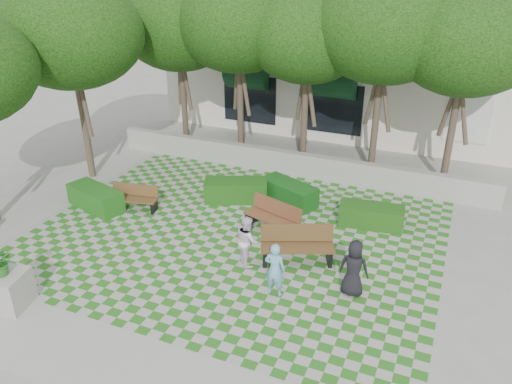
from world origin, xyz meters
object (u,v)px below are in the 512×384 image
at_px(bench_east, 297,246).
at_px(bench_west, 134,198).
at_px(hedge_east, 371,216).
at_px(hedge_midleft, 236,190).
at_px(planter_front, 6,283).
at_px(person_blue, 275,270).
at_px(person_dark, 354,268).
at_px(hedge_west, 96,198).
at_px(hedge_midright, 288,193).
at_px(bench_mid, 273,218).
at_px(person_white, 247,240).

height_order(bench_east, bench_west, bench_east).
height_order(hedge_east, hedge_midleft, hedge_midleft).
bearing_deg(planter_front, person_blue, 27.03).
xyz_separation_m(bench_west, hedge_midleft, (2.85, 1.93, -0.03)).
bearing_deg(person_dark, hedge_midleft, -37.19).
bearing_deg(planter_front, person_dark, 26.21).
height_order(bench_west, hedge_east, bench_west).
xyz_separation_m(bench_west, hedge_west, (-1.24, -0.44, -0.04)).
height_order(bench_west, hedge_midleft, bench_west).
relative_size(planter_front, person_blue, 1.10).
xyz_separation_m(bench_east, hedge_midright, (-1.45, 3.36, -0.15)).
xyz_separation_m(bench_mid, person_dark, (2.98, -2.15, 0.29)).
bearing_deg(person_white, hedge_midleft, -10.68).
relative_size(bench_west, hedge_midright, 0.81).
xyz_separation_m(hedge_east, hedge_midright, (-2.95, 0.52, 0.02)).
bearing_deg(hedge_midright, person_dark, -52.70).
height_order(planter_front, person_dark, planter_front).
bearing_deg(hedge_east, planter_front, -134.65).
distance_m(hedge_east, hedge_midleft, 4.68).
bearing_deg(bench_mid, hedge_west, -153.56).
bearing_deg(hedge_west, person_white, -9.60).
height_order(bench_west, hedge_midright, bench_west).
distance_m(bench_east, bench_west, 6.09).
distance_m(bench_east, hedge_west, 7.29).
xyz_separation_m(hedge_west, planter_front, (1.45, -5.00, 0.29)).
bearing_deg(bench_mid, hedge_midleft, 161.03).
relative_size(hedge_midleft, planter_front, 1.31).
xyz_separation_m(hedge_midleft, person_white, (1.94, -3.39, 0.35)).
relative_size(hedge_west, planter_front, 1.28).
height_order(hedge_midright, hedge_west, hedge_west).
bearing_deg(hedge_west, bench_east, -3.31).
bearing_deg(hedge_west, bench_mid, 8.33).
height_order(hedge_midright, person_dark, person_dark).
xyz_separation_m(hedge_midright, hedge_midleft, (-1.73, -0.58, 0.01)).
relative_size(hedge_east, person_blue, 1.33).
bearing_deg(person_blue, planter_front, 24.51).
bearing_deg(bench_west, person_white, -28.98).
distance_m(hedge_midright, person_blue, 5.20).
xyz_separation_m(planter_front, person_white, (4.59, 3.98, 0.06)).
bearing_deg(bench_east, planter_front, -164.63).
height_order(bench_west, planter_front, planter_front).
distance_m(bench_west, person_dark, 7.98).
bearing_deg(person_white, planter_front, 90.44).
relative_size(bench_mid, person_dark, 1.28).
bearing_deg(hedge_west, hedge_midleft, 30.00).
distance_m(bench_mid, hedge_midright, 2.07).
relative_size(bench_west, hedge_west, 0.81).
relative_size(bench_west, hedge_east, 0.86).
xyz_separation_m(hedge_east, person_white, (-2.74, -3.44, 0.38)).
height_order(hedge_midleft, planter_front, planter_front).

